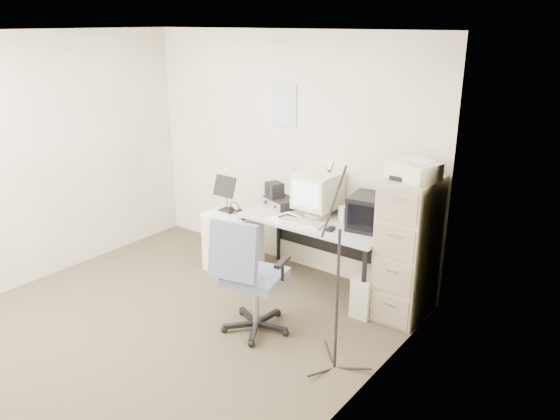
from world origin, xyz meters
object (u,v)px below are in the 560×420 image
Objects in this scene: filing_cabinet at (408,249)px; desk at (316,253)px; office_chair at (255,275)px; side_cart at (233,242)px.

desk is (-0.95, -0.03, -0.29)m from filing_cabinet.
desk is 1.01m from office_chair.
desk is at bearing 18.24° from side_cart.
filing_cabinet is 0.87× the size of desk.
office_chair is 1.60× the size of side_cart.
desk is 0.95m from side_cart.
office_chair is (0.03, -1.00, 0.16)m from desk.
office_chair reaches higher than side_cart.
office_chair is (-0.92, -1.03, -0.12)m from filing_cabinet.
filing_cabinet is 1.92m from side_cart.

